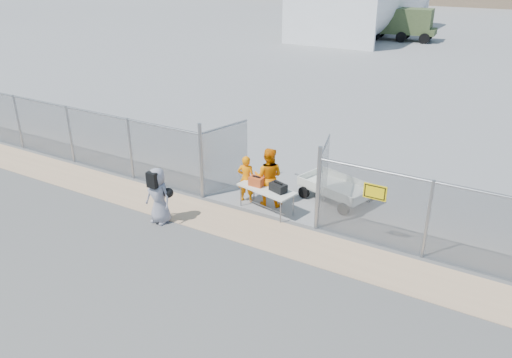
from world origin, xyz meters
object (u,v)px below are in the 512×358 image
Objects in this scene: visitor at (158,196)px; security_worker_right at (268,177)px; security_worker_left at (246,179)px; utility_trailer at (336,190)px; folding_table at (267,200)px.

security_worker_right is at bearing 50.58° from visitor.
visitor is (-1.48, -2.44, 0.08)m from security_worker_left.
security_worker_left is 2.89m from utility_trailer.
security_worker_left is at bearing -5.45° from security_worker_right.
security_worker_right is 0.64× the size of utility_trailer.
security_worker_right is (-0.17, 0.41, 0.56)m from folding_table.
folding_table is 2.35m from utility_trailer.
visitor reaches higher than security_worker_left.
security_worker_left is at bearing 59.74° from visitor.
visitor is at bearing 41.83° from security_worker_left.
security_worker_right reaches higher than folding_table.
visitor is at bearing 32.95° from security_worker_right.
utility_trailer is (1.55, 1.77, -0.03)m from folding_table.
security_worker_left reaches higher than folding_table.
utility_trailer is (2.43, 1.51, -0.42)m from security_worker_left.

